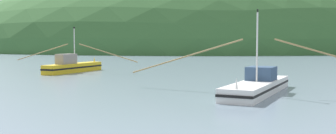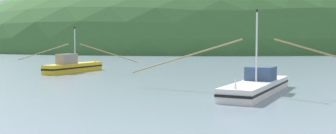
{
  "view_description": "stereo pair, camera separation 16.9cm",
  "coord_description": "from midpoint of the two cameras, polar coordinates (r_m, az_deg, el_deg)",
  "views": [
    {
      "loc": [
        8.18,
        -2.0,
        3.71
      ],
      "look_at": [
        0.29,
        35.28,
        1.4
      ],
      "focal_mm": 42.36,
      "sensor_mm": 36.0,
      "label": 1
    },
    {
      "loc": [
        8.35,
        -1.96,
        3.71
      ],
      "look_at": [
        0.29,
        35.28,
        1.4
      ],
      "focal_mm": 42.36,
      "sensor_mm": 36.0,
      "label": 2
    }
  ],
  "objects": [
    {
      "name": "hill_far_right",
      "position": [
        198.49,
        0.6,
        2.4
      ],
      "size": [
        209.22,
        167.38,
        75.63
      ],
      "primitive_type": "ellipsoid",
      "color": "#386633",
      "rests_on": "ground"
    },
    {
      "name": "hill_far_left",
      "position": [
        249.52,
        -4.66,
        2.61
      ],
      "size": [
        145.55,
        116.44,
        91.44
      ],
      "primitive_type": "ellipsoid",
      "color": "#516B38",
      "rests_on": "ground"
    },
    {
      "name": "hill_mid_right",
      "position": [
        282.81,
        -14.7,
        2.6
      ],
      "size": [
        139.48,
        111.58,
        65.49
      ],
      "primitive_type": "ellipsoid",
      "color": "#2D562D",
      "rests_on": "ground"
    },
    {
      "name": "fishing_boat_white",
      "position": [
        29.86,
        12.7,
        -2.57
      ],
      "size": [
        20.7,
        12.17,
        6.13
      ],
      "rotation": [
        0.0,
        0.0,
        4.46
      ],
      "color": "white",
      "rests_on": "ground"
    },
    {
      "name": "fishing_boat_yellow",
      "position": [
        51.55,
        -13.64,
        0.11
      ],
      "size": [
        17.74,
        10.91,
        5.76
      ],
      "rotation": [
        0.0,
        0.0,
        1.41
      ],
      "color": "gold",
      "rests_on": "ground"
    }
  ]
}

